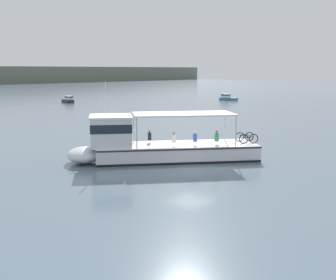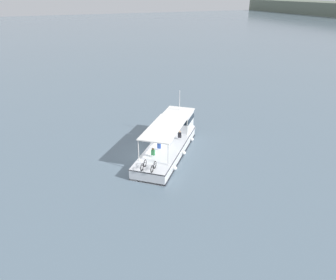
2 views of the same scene
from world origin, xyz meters
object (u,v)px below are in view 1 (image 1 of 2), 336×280
object	(u,v)px
ferry_main	(153,146)
channel_buoy	(126,120)
motorboat_near_starboard	(227,98)
motorboat_outer_anchorage	(68,100)

from	to	relation	value
ferry_main	channel_buoy	xyz separation A→B (m)	(11.42, 15.03, -0.45)
motorboat_near_starboard	channel_buoy	size ratio (longest dim) A/B	2.65
ferry_main	motorboat_outer_anchorage	world-z (taller)	ferry_main
ferry_main	motorboat_near_starboard	bearing A→B (deg)	28.97
motorboat_outer_anchorage	channel_buoy	size ratio (longest dim) A/B	2.73
ferry_main	channel_buoy	world-z (taller)	ferry_main
channel_buoy	motorboat_near_starboard	bearing A→B (deg)	18.66
motorboat_outer_anchorage	motorboat_near_starboard	distance (m)	31.12
ferry_main	motorboat_outer_anchorage	xyz separation A→B (m)	(27.07, 47.64, -0.47)
motorboat_outer_anchorage	channel_buoy	world-z (taller)	channel_buoy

